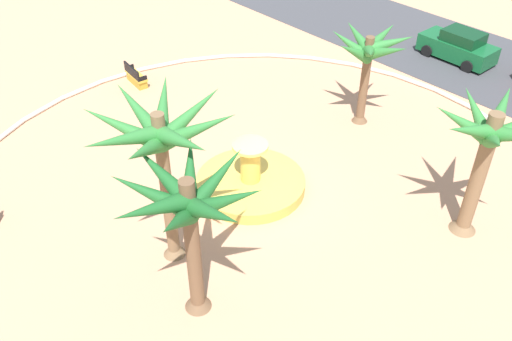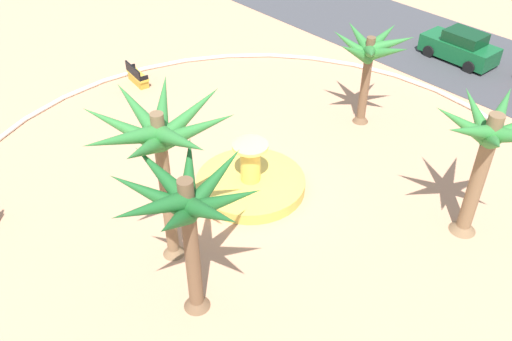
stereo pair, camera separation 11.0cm
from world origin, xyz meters
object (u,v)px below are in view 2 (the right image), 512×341
palm_tree_near_fountain (159,140)px  palm_tree_mid_plaza (186,208)px  fountain (251,182)px  palm_tree_by_curb (370,54)px  palm_tree_far_side (488,144)px  parked_car_leftmost (460,47)px  bench_west (137,77)px

palm_tree_near_fountain → palm_tree_mid_plaza: bearing=-18.6°
fountain → palm_tree_by_curb: palm_tree_by_curb is taller
palm_tree_far_side → parked_car_leftmost: palm_tree_far_side is taller
fountain → palm_tree_by_curb: size_ratio=0.97×
fountain → palm_tree_far_side: size_ratio=0.84×
palm_tree_mid_plaza → palm_tree_near_fountain: bearing=161.4°
palm_tree_far_side → parked_car_leftmost: 14.10m
bench_west → palm_tree_by_curb: bearing=29.8°
bench_west → parked_car_leftmost: parked_car_leftmost is taller
palm_tree_by_curb → palm_tree_mid_plaza: (3.41, -11.81, 0.59)m
fountain → bench_west: (-10.07, 1.28, 0.05)m
palm_tree_near_fountain → palm_tree_far_side: size_ratio=1.15×
palm_tree_near_fountain → palm_tree_by_curb: palm_tree_near_fountain is taller
palm_tree_by_curb → palm_tree_far_side: size_ratio=0.87×
fountain → palm_tree_near_fountain: palm_tree_near_fountain is taller
palm_tree_by_curb → bench_west: (-9.77, -5.60, -2.97)m
fountain → bench_west: bearing=172.7°
palm_tree_by_curb → palm_tree_mid_plaza: 12.31m
parked_car_leftmost → palm_tree_near_fountain: bearing=-85.1°
parked_car_leftmost → palm_tree_mid_plaza: bearing=-79.1°
palm_tree_near_fountain → palm_tree_mid_plaza: (2.26, -0.76, -0.65)m
palm_tree_mid_plaza → bench_west: size_ratio=3.08×
fountain → parked_car_leftmost: fountain is taller
palm_tree_mid_plaza → bench_west: (-13.19, 6.21, -3.56)m
palm_tree_mid_plaza → fountain: bearing=122.3°
palm_tree_near_fountain → parked_car_leftmost: (-1.69, 19.78, -3.78)m
palm_tree_near_fountain → palm_tree_far_side: 10.04m
palm_tree_mid_plaza → palm_tree_far_side: (3.51, 8.93, -0.26)m
parked_car_leftmost → fountain: bearing=-86.9°
palm_tree_by_curb → fountain: bearing=-87.6°
palm_tree_near_fountain → palm_tree_mid_plaza: size_ratio=1.12×
palm_tree_far_side → fountain: bearing=-148.9°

